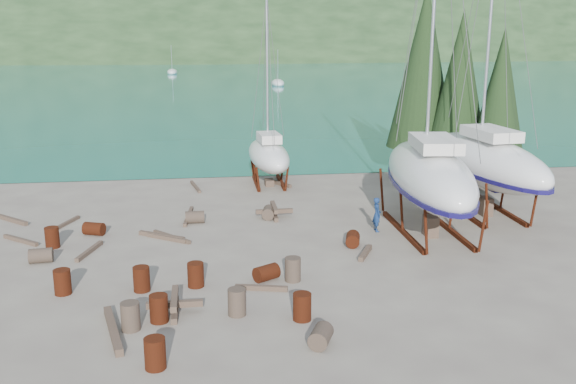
{
  "coord_description": "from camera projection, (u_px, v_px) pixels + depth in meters",
  "views": [
    {
      "loc": [
        -2.27,
        -23.62,
        8.86
      ],
      "look_at": [
        1.3,
        3.0,
        2.02
      ],
      "focal_mm": 40.0,
      "sensor_mm": 36.0,
      "label": 1
    }
  ],
  "objects": [
    {
      "name": "timber_1",
      "position": [
        365.0,
        253.0,
        25.84
      ],
      "size": [
        0.93,
        1.58,
        0.19
      ],
      "primitive_type": "cube",
      "rotation": [
        0.0,
        0.0,
        2.67
      ],
      "color": "brown",
      "rests_on": "ground"
    },
    {
      "name": "timber_11",
      "position": [
        172.0,
        237.0,
        27.92
      ],
      "size": [
        1.7,
        1.87,
        0.15
      ],
      "primitive_type": "cube",
      "rotation": [
        0.0,
        0.0,
        0.73
      ],
      "color": "brown",
      "rests_on": "ground"
    },
    {
      "name": "worker",
      "position": [
        377.0,
        214.0,
        28.77
      ],
      "size": [
        0.39,
        0.58,
        1.56
      ],
      "primitive_type": "imported",
      "rotation": [
        0.0,
        0.0,
        1.6
      ],
      "color": "navy",
      "rests_on": "ground"
    },
    {
      "name": "drum_14",
      "position": [
        196.0,
        275.0,
        22.63
      ],
      "size": [
        0.58,
        0.58,
        0.88
      ],
      "primitive_type": "cylinder",
      "color": "#51170D",
      "rests_on": "ground"
    },
    {
      "name": "timber_12",
      "position": [
        89.0,
        251.0,
        26.09
      ],
      "size": [
        0.79,
        2.21,
        0.17
      ],
      "primitive_type": "cube",
      "rotation": [
        0.0,
        0.0,
        2.86
      ],
      "color": "brown",
      "rests_on": "ground"
    },
    {
      "name": "drum_0",
      "position": [
        62.0,
        282.0,
        21.99
      ],
      "size": [
        0.58,
        0.58,
        0.88
      ],
      "primitive_type": "cylinder",
      "color": "#51170D",
      "rests_on": "ground"
    },
    {
      "name": "timber_9",
      "position": [
        195.0,
        187.0,
        36.81
      ],
      "size": [
        0.63,
        2.57,
        0.15
      ],
      "primitive_type": "cube",
      "rotation": [
        0.0,
        0.0,
        0.19
      ],
      "color": "brown",
      "rests_on": "ground"
    },
    {
      "name": "cypress_near_right",
      "position": [
        460.0,
        84.0,
        36.87
      ],
      "size": [
        3.6,
        3.6,
        10.0
      ],
      "color": "black",
      "rests_on": "ground"
    },
    {
      "name": "large_sailboat_far",
      "position": [
        484.0,
        160.0,
        31.31
      ],
      "size": [
        4.13,
        10.44,
        16.09
      ],
      "rotation": [
        0.0,
        0.0,
        0.12
      ],
      "color": "silver",
      "rests_on": "ground"
    },
    {
      "name": "timber_7",
      "position": [
        261.0,
        288.0,
        22.38
      ],
      "size": [
        1.84,
        0.61,
        0.17
      ],
      "primitive_type": "cube",
      "rotation": [
        0.0,
        0.0,
        1.33
      ],
      "color": "brown",
      "rests_on": "ground"
    },
    {
      "name": "drum_10",
      "position": [
        159.0,
        308.0,
        19.9
      ],
      "size": [
        0.58,
        0.58,
        0.88
      ],
      "primitive_type": "cylinder",
      "color": "#51170D",
      "rests_on": "ground"
    },
    {
      "name": "moored_boat_mid",
      "position": [
        278.0,
        83.0,
        103.2
      ],
      "size": [
        2.0,
        5.0,
        6.05
      ],
      "color": "silver",
      "rests_on": "ground"
    },
    {
      "name": "drum_11",
      "position": [
        268.0,
        213.0,
        30.84
      ],
      "size": [
        0.72,
        0.97,
        0.58
      ],
      "primitive_type": "cylinder",
      "rotation": [
        1.57,
        0.0,
        2.97
      ],
      "color": "#2D2823",
      "rests_on": "ground"
    },
    {
      "name": "far_hill",
      "position": [
        204.0,
        47.0,
        332.51
      ],
      "size": [
        800.0,
        360.0,
        110.0
      ],
      "primitive_type": "ellipsoid",
      "color": "black",
      "rests_on": "ground"
    },
    {
      "name": "drum_8",
      "position": [
        52.0,
        238.0,
        26.67
      ],
      "size": [
        0.58,
        0.58,
        0.88
      ],
      "primitive_type": "cylinder",
      "color": "#51170D",
      "rests_on": "ground"
    },
    {
      "name": "timber_17",
      "position": [
        21.0,
        240.0,
        27.45
      ],
      "size": [
        1.78,
        1.53,
        0.16
      ],
      "primitive_type": "cube",
      "rotation": [
        0.0,
        0.0,
        0.87
      ],
      "color": "brown",
      "rests_on": "ground"
    },
    {
      "name": "cypress_far_right",
      "position": [
        501.0,
        92.0,
        38.36
      ],
      "size": [
        3.24,
        3.24,
        9.0
      ],
      "color": "black",
      "rests_on": "ground"
    },
    {
      "name": "drum_17",
      "position": [
        293.0,
        269.0,
        23.14
      ],
      "size": [
        0.58,
        0.58,
        0.88
      ],
      "primitive_type": "cylinder",
      "color": "#2D2823",
      "rests_on": "ground"
    },
    {
      "name": "drum_1",
      "position": [
        321.0,
        336.0,
        18.42
      ],
      "size": [
        0.89,
        1.04,
        0.58
      ],
      "primitive_type": "cylinder",
      "rotation": [
        1.57,
        0.0,
        2.72
      ],
      "color": "#2D2823",
      "rests_on": "ground"
    },
    {
      "name": "drum_6",
      "position": [
        353.0,
        239.0,
        26.93
      ],
      "size": [
        0.79,
        1.0,
        0.58
      ],
      "primitive_type": "cylinder",
      "rotation": [
        1.57,
        0.0,
        -0.26
      ],
      "color": "#51170D",
      "rests_on": "ground"
    },
    {
      "name": "large_sailboat_near",
      "position": [
        429.0,
        174.0,
        28.1
      ],
      "size": [
        4.36,
        10.91,
        16.73
      ],
      "rotation": [
        0.0,
        0.0,
        -0.12
      ],
      "color": "silver",
      "rests_on": "ground"
    },
    {
      "name": "cypress_back_left",
      "position": [
        424.0,
        67.0,
        38.39
      ],
      "size": [
        4.14,
        4.14,
        11.5
      ],
      "color": "black",
      "rests_on": "ground"
    },
    {
      "name": "drum_13",
      "position": [
        142.0,
        279.0,
        22.25
      ],
      "size": [
        0.58,
        0.58,
        0.88
      ],
      "primitive_type": "cylinder",
      "color": "#51170D",
      "rests_on": "ground"
    },
    {
      "name": "timber_4",
      "position": [
        167.0,
        238.0,
        27.72
      ],
      "size": [
        1.78,
        1.33,
        0.17
      ],
      "primitive_type": "cube",
      "rotation": [
        0.0,
        0.0,
        0.96
      ],
      "color": "brown",
      "rests_on": "ground"
    },
    {
      "name": "timber_16",
      "position": [
        113.0,
        330.0,
        19.19
      ],
      "size": [
        0.96,
        3.06,
        0.23
      ],
      "primitive_type": "cube",
      "rotation": [
        0.0,
        0.0,
        0.24
      ],
      "color": "brown",
      "rests_on": "ground"
    },
    {
      "name": "drum_9",
      "position": [
        195.0,
        217.0,
        30.08
      ],
      "size": [
        0.9,
        0.6,
        0.58
      ],
      "primitive_type": "cylinder",
      "rotation": [
        1.57,
        0.0,
        1.6
      ],
      "color": "#2D2823",
      "rests_on": "ground"
    },
    {
      "name": "drum_15",
      "position": [
        41.0,
        256.0,
        24.98
      ],
      "size": [
        0.93,
        0.67,
        0.58
      ],
      "primitive_type": "cylinder",
      "rotation": [
        1.57,
        0.0,
        1.67
      ],
      "color": "#2D2823",
      "rests_on": "ground"
    },
    {
      "name": "drum_12",
      "position": [
        266.0,
        273.0,
        23.22
      ],
      "size": [
        1.05,
        0.95,
        0.58
      ],
      "primitive_type": "cylinder",
      "rotation": [
        1.57,
        0.0,
        2.12
      ],
      "color": "#51170D",
      "rests_on": "ground"
    },
    {
      "name": "timber_pile_aft",
      "position": [
        274.0,
        211.0,
        31.03
      ],
      "size": [
        1.8,
        1.8,
        0.6
      ],
      "color": "brown",
      "rests_on": "ground"
    },
    {
      "name": "timber_10",
      "position": [
        188.0,
        216.0,
        30.95
      ],
      "size": [
        0.45,
        3.04,
        0.16
      ],
      "primitive_type": "cube",
      "rotation": [
        0.0,
        0.0,
        3.05
      ],
      "color": "brown",
      "rests_on": "ground"
    },
    {
      "name": "far_house_center",
      "position": [
        144.0,
        48.0,
        204.35
      ],
      "size": [
        6.6,
        5.6,
        5.6
      ],
      "color": "beige",
      "rests_on": "ground"
    },
    {
      "name": "timber_8",
      "position": [
        161.0,
        236.0,
        27.98
      ],
      "size": [
        2.04,
        1.38,
        0.19
      ],
      "primitive_type": "cube",
      "rotation": [
        0.0,
        0.0,
        1.01
      ],
      "color": "brown",
      "rests_on": "ground"
    },
    {
      "name": "drum_3",
      "position": [
        155.0,
        353.0,
        17.14
      ],
      "size": [
        0.58,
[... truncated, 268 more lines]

